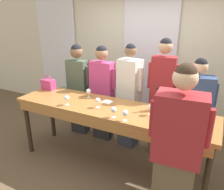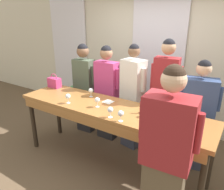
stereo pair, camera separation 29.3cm
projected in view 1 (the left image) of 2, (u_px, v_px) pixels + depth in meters
ground_plane at (110, 164)px, 3.37m from camera, size 18.00×18.00×0.00m
wall_back at (150, 56)px, 4.34m from camera, size 12.00×0.06×2.80m
curtain_panel_left at (58, 51)px, 5.27m from camera, size 1.06×0.03×2.69m
curtain_panel_center at (149, 59)px, 4.30m from camera, size 1.06×0.03×2.69m
tasting_bar at (109, 114)px, 3.05m from camera, size 2.85×0.72×0.97m
wine_bottle at (157, 102)px, 2.89m from camera, size 0.08×0.08×0.32m
handbag at (48, 84)px, 3.72m from camera, size 0.22×0.13×0.25m
wine_glass_front_left at (114, 110)px, 2.69m from camera, size 0.08×0.08×0.14m
wine_glass_front_mid at (67, 98)px, 3.07m from camera, size 0.08×0.08×0.14m
wine_glass_front_right at (169, 119)px, 2.46m from camera, size 0.08×0.08×0.14m
wine_glass_center_left at (89, 91)px, 3.34m from camera, size 0.08×0.08×0.14m
wine_glass_center_mid at (125, 113)px, 2.60m from camera, size 0.08×0.08×0.14m
wine_glass_center_right at (191, 126)px, 2.31m from camera, size 0.08×0.08×0.14m
wine_glass_back_left at (98, 101)px, 2.98m from camera, size 0.08×0.08×0.14m
wine_glass_back_mid at (151, 108)px, 2.75m from camera, size 0.08×0.08×0.14m
napkin at (107, 102)px, 3.20m from camera, size 0.14×0.14×0.00m
guest_olive_jacket at (78, 88)px, 4.03m from camera, size 0.48×0.24×1.70m
guest_pink_top at (102, 92)px, 3.82m from camera, size 0.51×0.21×1.70m
guest_cream_sweater at (129, 97)px, 3.60m from camera, size 0.47×0.32×1.76m
guest_striped_shirt at (161, 97)px, 3.34m from camera, size 0.46×0.24×1.87m
guest_navy_coat at (194, 113)px, 3.19m from camera, size 0.55×0.33×1.63m
host_pouring at (176, 153)px, 2.11m from camera, size 0.57×0.31×1.80m
potted_plant at (64, 99)px, 5.32m from camera, size 0.31×0.31×0.55m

